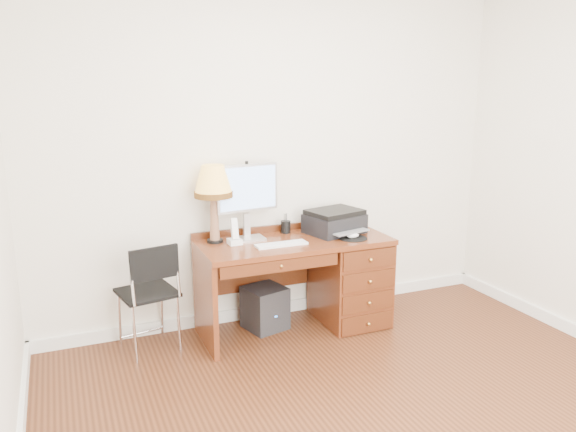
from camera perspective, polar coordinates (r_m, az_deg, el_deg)
name	(u,v)px	position (r m, az deg, el deg)	size (l,w,h in m)	color
ground	(387,421)	(3.57, 10.02, -19.79)	(4.00, 4.00, 0.00)	#3B1C0D
room_shell	(338,365)	(4.02, 5.07, -14.84)	(4.00, 4.00, 4.00)	white
desk	(330,275)	(4.64, 4.27, -5.99)	(1.50, 0.67, 0.75)	maroon
monitor	(248,192)	(4.36, -4.11, 2.44)	(0.52, 0.19, 0.59)	silver
keyboard	(281,244)	(4.25, -0.69, -2.90)	(0.40, 0.11, 0.02)	white
mouse_pad	(353,237)	(4.46, 6.59, -2.13)	(0.23, 0.23, 0.05)	black
printer	(334,221)	(4.60, 4.74, -0.56)	(0.50, 0.43, 0.19)	black
leg_lamp	(213,186)	(4.27, -7.59, 3.03)	(0.29, 0.29, 0.60)	black
phone	(235,237)	(4.28, -5.45, -2.10)	(0.10, 0.10, 0.20)	white
pen_cup	(286,227)	(4.59, -0.24, -1.11)	(0.08, 0.08, 0.10)	black
chair	(148,287)	(4.22, -14.03, -7.02)	(0.46, 0.46, 0.83)	black
equipment_box	(265,308)	(4.61, -2.36, -9.29)	(0.30, 0.30, 0.35)	black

